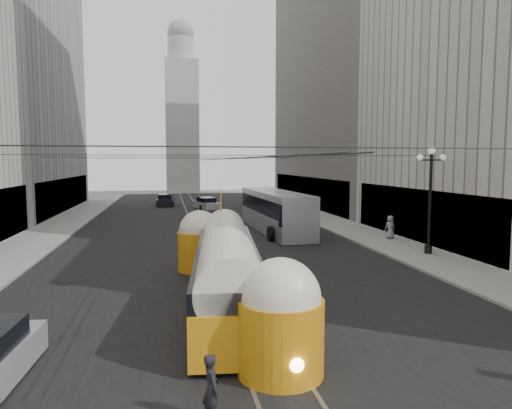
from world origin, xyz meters
name	(u,v)px	position (x,y,z in m)	size (l,w,h in m)	color
road	(201,227)	(0.00, 32.50, 0.00)	(20.00, 85.00, 0.02)	black
sidewalk_left	(62,225)	(-12.00, 36.00, 0.07)	(4.00, 72.00, 0.15)	gray
sidewalk_right	(321,218)	(12.00, 36.00, 0.07)	(4.00, 72.00, 0.15)	gray
rail_left	(192,228)	(-0.75, 32.50, 0.00)	(0.12, 85.00, 0.04)	gray
rail_right	(210,227)	(0.75, 32.50, 0.00)	(0.12, 85.00, 0.04)	gray
building_left_far	(4,81)	(-19.99, 48.00, 14.31)	(12.60, 28.60, 28.60)	#999999
building_right_far	(352,76)	(20.00, 48.00, 16.31)	(12.60, 32.60, 32.60)	#514C47
distant_tower	(182,111)	(0.00, 80.00, 14.97)	(6.00, 6.00, 31.36)	#B2AFA8
lamppost_right_mid	(430,194)	(12.60, 18.00, 3.74)	(1.86, 0.44, 6.37)	black
catenary	(203,159)	(0.12, 31.49, 5.88)	(25.00, 72.00, 0.23)	black
streetcar	(227,267)	(-0.50, 10.86, 1.56)	(3.61, 14.63, 3.19)	orange
city_bus	(275,210)	(5.72, 29.10, 1.79)	(3.33, 12.98, 3.27)	#A9ABAE
sedan_white_far	(206,204)	(1.72, 47.70, 0.64)	(3.01, 4.79, 1.41)	silver
sedan_dark_far	(166,200)	(-3.05, 52.97, 0.68)	(2.32, 4.87, 1.49)	black
pedestrian_crossing_a	(212,388)	(-1.87, 2.86, 0.77)	(0.56, 0.37, 1.54)	black
pedestrian_sidewalk_right	(390,227)	(12.88, 23.38, 0.97)	(0.81, 0.49, 1.65)	gray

